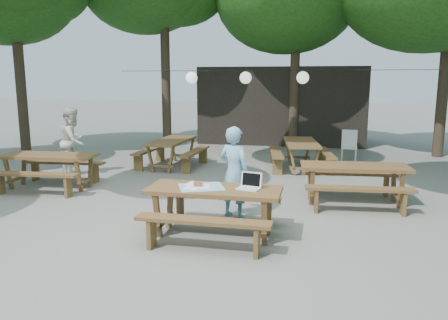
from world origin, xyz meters
The scene contains 13 objects.
ground centered at (0.00, 0.00, 0.00)m, with size 80.00×80.00×0.00m, color slate.
pavilion centered at (0.50, 10.50, 1.40)m, with size 6.00×3.00×2.80m, color black.
main_picnic_table centered at (0.40, -0.28, 0.39)m, with size 2.00×1.58×0.75m.
picnic_table_nw centered at (-3.81, 1.85, 0.39)m, with size 2.05×1.72×0.75m.
picnic_table_ne centered at (2.59, 2.02, 0.39)m, with size 2.06×1.74×0.75m.
picnic_table_far_w centered at (-1.98, 4.67, 0.39)m, with size 1.63×2.02×0.75m.
picnic_table_far_e centered at (1.45, 5.10, 0.39)m, with size 1.85×2.11×0.75m.
woman centered at (0.52, 0.71, 0.79)m, with size 0.58×0.38×1.58m, color #79B4DC.
second_person centered at (-4.04, 3.21, 0.84)m, with size 0.82×0.64×1.68m, color silver.
plastic_chair centered at (2.77, 6.61, 0.26)m, with size 0.46×0.46×0.90m.
laptop centered at (0.93, -0.19, 0.81)m, with size 0.38×0.32×0.24m.
tabletop_clutter centered at (0.19, -0.27, 0.76)m, with size 0.82×0.77×0.08m.
paper_lanterns centered at (-0.19, 6.00, 2.40)m, with size 9.00×0.34×0.38m.
Camera 1 is at (1.92, -6.43, 2.35)m, focal length 35.00 mm.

